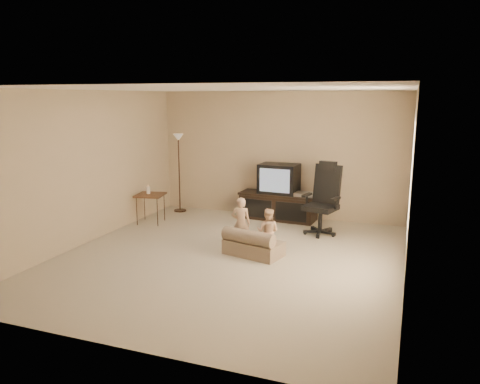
# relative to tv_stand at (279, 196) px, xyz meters

# --- Properties ---
(floor) EXTENTS (5.50, 5.50, 0.00)m
(floor) POSITION_rel_tv_stand_xyz_m (-0.08, -2.49, -0.46)
(floor) COLOR #B9AA93
(floor) RESTS_ON ground
(room_shell) EXTENTS (5.50, 5.50, 5.50)m
(room_shell) POSITION_rel_tv_stand_xyz_m (-0.08, -2.49, 1.06)
(room_shell) COLOR white
(room_shell) RESTS_ON floor
(tv_stand) EXTENTS (1.57, 0.66, 1.10)m
(tv_stand) POSITION_rel_tv_stand_xyz_m (0.00, 0.00, 0.00)
(tv_stand) COLOR black
(tv_stand) RESTS_ON floor
(office_chair) EXTENTS (0.72, 0.74, 1.28)m
(office_chair) POSITION_rel_tv_stand_xyz_m (1.00, -0.70, 0.00)
(office_chair) COLOR black
(office_chair) RESTS_ON floor
(side_table) EXTENTS (0.60, 0.60, 0.76)m
(side_table) POSITION_rel_tv_stand_xyz_m (-2.24, -1.13, 0.09)
(side_table) COLOR brown
(side_table) RESTS_ON floor
(floor_lamp) EXTENTS (0.26, 0.26, 1.64)m
(floor_lamp) POSITION_rel_tv_stand_xyz_m (-2.14, -0.10, 0.74)
(floor_lamp) COLOR black
(floor_lamp) RESTS_ON floor
(child_sofa) EXTENTS (0.96, 0.69, 0.43)m
(child_sofa) POSITION_rel_tv_stand_xyz_m (0.21, -2.26, -0.29)
(child_sofa) COLOR gray
(child_sofa) RESTS_ON floor
(toddler_left) EXTENTS (0.34, 0.28, 0.84)m
(toddler_left) POSITION_rel_tv_stand_xyz_m (-0.06, -2.01, -0.04)
(toddler_left) COLOR #D8AA87
(toddler_left) RESTS_ON floor
(toddler_right) EXTENTS (0.36, 0.20, 0.73)m
(toddler_right) POSITION_rel_tv_stand_xyz_m (0.42, -2.12, -0.09)
(toddler_right) COLOR #D8AA87
(toddler_right) RESTS_ON floor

